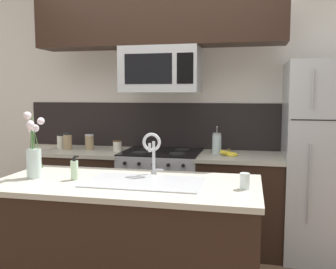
# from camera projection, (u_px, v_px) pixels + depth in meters

# --- Properties ---
(rear_partition) EXTENTS (5.20, 0.10, 2.60)m
(rear_partition) POSITION_uv_depth(u_px,v_px,m) (198.00, 111.00, 3.95)
(rear_partition) COLOR silver
(rear_partition) RESTS_ON ground
(splash_band) EXTENTS (3.18, 0.01, 0.48)m
(splash_band) POSITION_uv_depth(u_px,v_px,m) (169.00, 126.00, 3.98)
(splash_band) COLOR black
(splash_band) RESTS_ON rear_partition
(back_counter_left) EXTENTS (0.85, 0.65, 0.91)m
(back_counter_left) POSITION_uv_depth(u_px,v_px,m) (88.00, 193.00, 3.91)
(back_counter_left) COLOR black
(back_counter_left) RESTS_ON ground
(back_counter_right) EXTENTS (0.80, 0.65, 0.91)m
(back_counter_right) POSITION_uv_depth(u_px,v_px,m) (240.00, 202.00, 3.58)
(back_counter_right) COLOR black
(back_counter_right) RESTS_ON ground
(stove_range) EXTENTS (0.76, 0.64, 0.93)m
(stove_range) POSITION_uv_depth(u_px,v_px,m) (162.00, 197.00, 3.74)
(stove_range) COLOR #A8AAAF
(stove_range) RESTS_ON ground
(microwave) EXTENTS (0.74, 0.40, 0.43)m
(microwave) POSITION_uv_depth(u_px,v_px,m) (161.00, 70.00, 3.58)
(microwave) COLOR #A8AAAF
(upper_cabinet_band) EXTENTS (2.36, 0.34, 0.60)m
(upper_cabinet_band) POSITION_uv_depth(u_px,v_px,m) (158.00, 14.00, 3.50)
(upper_cabinet_band) COLOR black
(refrigerator) EXTENTS (0.90, 0.74, 1.77)m
(refrigerator) POSITION_uv_depth(u_px,v_px,m) (335.00, 161.00, 3.37)
(refrigerator) COLOR #A8AAAF
(refrigerator) RESTS_ON ground
(storage_jar_tall) EXTENTS (0.08, 0.08, 0.15)m
(storage_jar_tall) POSITION_uv_depth(u_px,v_px,m) (61.00, 141.00, 3.95)
(storage_jar_tall) COLOR silver
(storage_jar_tall) RESTS_ON back_counter_left
(storage_jar_medium) EXTENTS (0.09, 0.09, 0.17)m
(storage_jar_medium) POSITION_uv_depth(u_px,v_px,m) (68.00, 141.00, 3.87)
(storage_jar_medium) COLOR #997F5B
(storage_jar_medium) RESTS_ON back_counter_left
(storage_jar_short) EXTENTS (0.09, 0.09, 0.16)m
(storage_jar_short) POSITION_uv_depth(u_px,v_px,m) (89.00, 142.00, 3.88)
(storage_jar_short) COLOR #997F5B
(storage_jar_short) RESTS_ON back_counter_left
(storage_jar_squat) EXTENTS (0.09, 0.09, 0.11)m
(storage_jar_squat) POSITION_uv_depth(u_px,v_px,m) (117.00, 146.00, 3.79)
(storage_jar_squat) COLOR silver
(storage_jar_squat) RESTS_ON back_counter_left
(banana_bunch) EXTENTS (0.19, 0.16, 0.08)m
(banana_bunch) POSITION_uv_depth(u_px,v_px,m) (229.00, 153.00, 3.49)
(banana_bunch) COLOR yellow
(banana_bunch) RESTS_ON back_counter_right
(french_press) EXTENTS (0.09, 0.09, 0.27)m
(french_press) POSITION_uv_depth(u_px,v_px,m) (217.00, 143.00, 3.62)
(french_press) COLOR silver
(french_press) RESTS_ON back_counter_right
(island_counter) EXTENTS (1.75, 0.81, 0.91)m
(island_counter) POSITION_uv_depth(u_px,v_px,m) (127.00, 248.00, 2.51)
(island_counter) COLOR black
(island_counter) RESTS_ON ground
(kitchen_sink) EXTENTS (0.76, 0.43, 0.16)m
(kitchen_sink) POSITION_uv_depth(u_px,v_px,m) (144.00, 193.00, 2.45)
(kitchen_sink) COLOR #ADAFB5
(kitchen_sink) RESTS_ON island_counter
(sink_faucet) EXTENTS (0.14, 0.14, 0.31)m
(sink_faucet) POSITION_uv_depth(u_px,v_px,m) (152.00, 148.00, 2.62)
(sink_faucet) COLOR #B7BABF
(sink_faucet) RESTS_ON island_counter
(dish_soap_bottle) EXTENTS (0.06, 0.05, 0.16)m
(dish_soap_bottle) POSITION_uv_depth(u_px,v_px,m) (74.00, 170.00, 2.51)
(dish_soap_bottle) COLOR beige
(dish_soap_bottle) RESTS_ON island_counter
(spare_glass) EXTENTS (0.06, 0.06, 0.10)m
(spare_glass) POSITION_uv_depth(u_px,v_px,m) (245.00, 181.00, 2.27)
(spare_glass) COLOR silver
(spare_glass) RESTS_ON island_counter
(flower_vase) EXTENTS (0.11, 0.13, 0.46)m
(flower_vase) POSITION_uv_depth(u_px,v_px,m) (34.00, 156.00, 2.56)
(flower_vase) COLOR silver
(flower_vase) RESTS_ON island_counter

